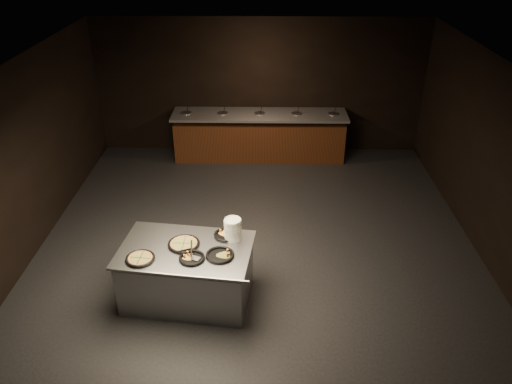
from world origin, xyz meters
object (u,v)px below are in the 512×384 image
at_px(pan_cheese_whole, 184,244).
at_px(serving_counter, 187,274).
at_px(pan_veggie_whole, 140,258).
at_px(plate_stack, 233,229).

bearing_deg(pan_cheese_whole, serving_counter, -69.42).
height_order(serving_counter, pan_cheese_whole, pan_cheese_whole).
xyz_separation_m(serving_counter, pan_veggie_whole, (-0.54, -0.25, 0.45)).
relative_size(plate_stack, pan_veggie_whole, 0.81).
bearing_deg(pan_veggie_whole, serving_counter, 25.01).
bearing_deg(serving_counter, pan_veggie_whole, -147.98).
distance_m(pan_veggie_whole, pan_cheese_whole, 0.61).
distance_m(plate_stack, pan_veggie_whole, 1.27).
xyz_separation_m(plate_stack, pan_veggie_whole, (-1.16, -0.49, -0.13)).
xyz_separation_m(serving_counter, pan_cheese_whole, (-0.03, 0.08, 0.45)).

